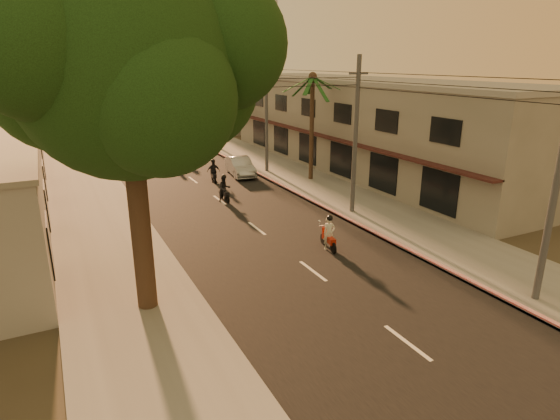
{
  "coord_description": "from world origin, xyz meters",
  "views": [
    {
      "loc": [
        -9.48,
        -13.82,
        8.67
      ],
      "look_at": [
        0.05,
        5.28,
        1.83
      ],
      "focal_mm": 30.0,
      "sensor_mm": 36.0,
      "label": 1
    }
  ],
  "objects_px": {
    "scooter_red": "(329,234)",
    "scooter_mid_b": "(214,172)",
    "scooter_far_b": "(181,150)",
    "scooter_mid_a": "(224,189)",
    "palm_tree": "(313,83)",
    "parked_car": "(240,166)",
    "scooter_far_a": "(172,158)",
    "broadleaf_tree": "(137,67)"
  },
  "relations": [
    {
      "from": "scooter_red",
      "to": "scooter_mid_b",
      "type": "distance_m",
      "value": 14.98
    },
    {
      "from": "scooter_red",
      "to": "scooter_far_b",
      "type": "distance_m",
      "value": 24.26
    },
    {
      "from": "scooter_mid_a",
      "to": "scooter_red",
      "type": "bearing_deg",
      "value": -79.53
    },
    {
      "from": "scooter_mid_b",
      "to": "scooter_far_b",
      "type": "distance_m",
      "value": 9.29
    },
    {
      "from": "scooter_mid_a",
      "to": "scooter_far_b",
      "type": "relative_size",
      "value": 0.95
    },
    {
      "from": "scooter_red",
      "to": "scooter_far_b",
      "type": "xyz_separation_m",
      "value": [
        -0.61,
        24.25,
        0.1
      ]
    },
    {
      "from": "scooter_mid_a",
      "to": "scooter_mid_b",
      "type": "distance_m",
      "value": 5.16
    },
    {
      "from": "palm_tree",
      "to": "scooter_far_b",
      "type": "relative_size",
      "value": 4.34
    },
    {
      "from": "broadleaf_tree",
      "to": "scooter_red",
      "type": "distance_m",
      "value": 11.63
    },
    {
      "from": "scooter_mid_a",
      "to": "scooter_far_a",
      "type": "distance_m",
      "value": 11.9
    },
    {
      "from": "scooter_red",
      "to": "parked_car",
      "type": "bearing_deg",
      "value": 92.36
    },
    {
      "from": "scooter_mid_b",
      "to": "parked_car",
      "type": "bearing_deg",
      "value": 31.4
    },
    {
      "from": "scooter_far_b",
      "to": "parked_car",
      "type": "bearing_deg",
      "value": -53.31
    },
    {
      "from": "palm_tree",
      "to": "broadleaf_tree",
      "type": "bearing_deg",
      "value": -136.52
    },
    {
      "from": "scooter_red",
      "to": "scooter_mid_b",
      "type": "xyz_separation_m",
      "value": [
        -0.68,
        14.96,
        0.02
      ]
    },
    {
      "from": "palm_tree",
      "to": "scooter_far_b",
      "type": "xyz_separation_m",
      "value": [
        -6.68,
        12.06,
        -6.28
      ]
    },
    {
      "from": "scooter_red",
      "to": "broadleaf_tree",
      "type": "bearing_deg",
      "value": -159.96
    },
    {
      "from": "scooter_red",
      "to": "parked_car",
      "type": "xyz_separation_m",
      "value": [
        1.86,
        16.01,
        -0.04
      ]
    },
    {
      "from": "parked_car",
      "to": "scooter_far_b",
      "type": "bearing_deg",
      "value": 114.0
    },
    {
      "from": "palm_tree",
      "to": "scooter_mid_b",
      "type": "height_order",
      "value": "palm_tree"
    },
    {
      "from": "scooter_mid_a",
      "to": "parked_car",
      "type": "relative_size",
      "value": 0.39
    },
    {
      "from": "scooter_far_b",
      "to": "parked_car",
      "type": "xyz_separation_m",
      "value": [
        2.47,
        -8.24,
        -0.14
      ]
    },
    {
      "from": "palm_tree",
      "to": "parked_car",
      "type": "distance_m",
      "value": 8.58
    },
    {
      "from": "palm_tree",
      "to": "scooter_red",
      "type": "bearing_deg",
      "value": -116.48
    },
    {
      "from": "palm_tree",
      "to": "scooter_mid_a",
      "type": "xyz_separation_m",
      "value": [
        -7.74,
        -2.29,
        -6.36
      ]
    },
    {
      "from": "scooter_far_b",
      "to": "palm_tree",
      "type": "bearing_deg",
      "value": -41.03
    },
    {
      "from": "palm_tree",
      "to": "scooter_far_a",
      "type": "bearing_deg",
      "value": 130.35
    },
    {
      "from": "scooter_mid_b",
      "to": "scooter_far_a",
      "type": "distance_m",
      "value": 6.97
    },
    {
      "from": "palm_tree",
      "to": "scooter_far_a",
      "type": "relative_size",
      "value": 5.09
    },
    {
      "from": "scooter_mid_a",
      "to": "scooter_mid_b",
      "type": "xyz_separation_m",
      "value": [
        0.99,
        5.06,
        -0.01
      ]
    },
    {
      "from": "scooter_mid_a",
      "to": "broadleaf_tree",
      "type": "bearing_deg",
      "value": -119.81
    },
    {
      "from": "scooter_far_a",
      "to": "scooter_far_b",
      "type": "xyz_separation_m",
      "value": [
        1.48,
        2.46,
        0.16
      ]
    },
    {
      "from": "broadleaf_tree",
      "to": "parked_car",
      "type": "bearing_deg",
      "value": 59.53
    },
    {
      "from": "scooter_far_a",
      "to": "broadleaf_tree",
      "type": "bearing_deg",
      "value": -106.08
    },
    {
      "from": "palm_tree",
      "to": "scooter_red",
      "type": "distance_m",
      "value": 15.04
    },
    {
      "from": "scooter_far_b",
      "to": "parked_car",
      "type": "height_order",
      "value": "scooter_far_b"
    },
    {
      "from": "scooter_far_a",
      "to": "scooter_far_b",
      "type": "height_order",
      "value": "scooter_far_b"
    },
    {
      "from": "broadleaf_tree",
      "to": "scooter_far_a",
      "type": "bearing_deg",
      "value": 74.62
    },
    {
      "from": "scooter_mid_b",
      "to": "scooter_red",
      "type": "bearing_deg",
      "value": -78.5
    },
    {
      "from": "palm_tree",
      "to": "scooter_mid_b",
      "type": "relative_size",
      "value": 4.66
    },
    {
      "from": "scooter_mid_b",
      "to": "scooter_far_b",
      "type": "relative_size",
      "value": 0.93
    },
    {
      "from": "scooter_mid_b",
      "to": "scooter_mid_a",
      "type": "bearing_deg",
      "value": -92.14
    }
  ]
}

